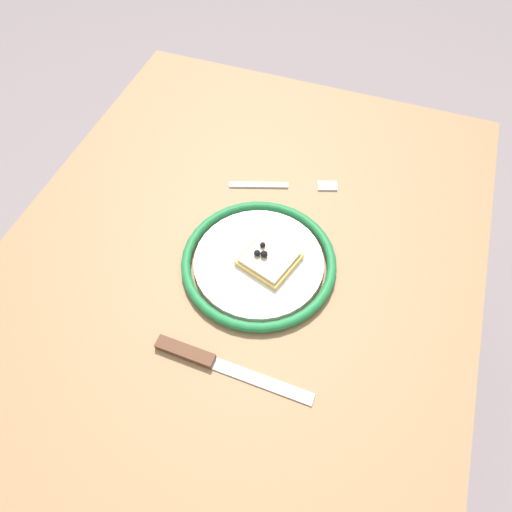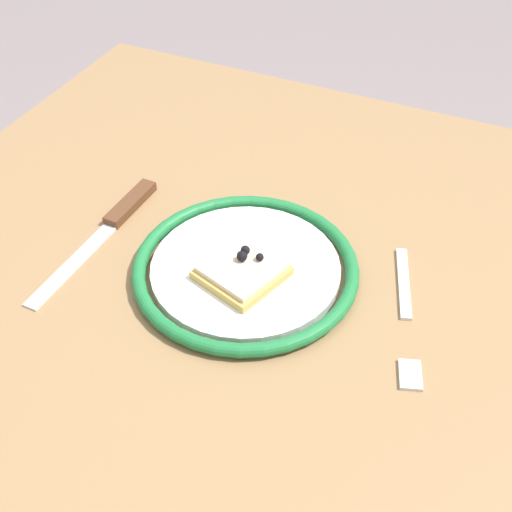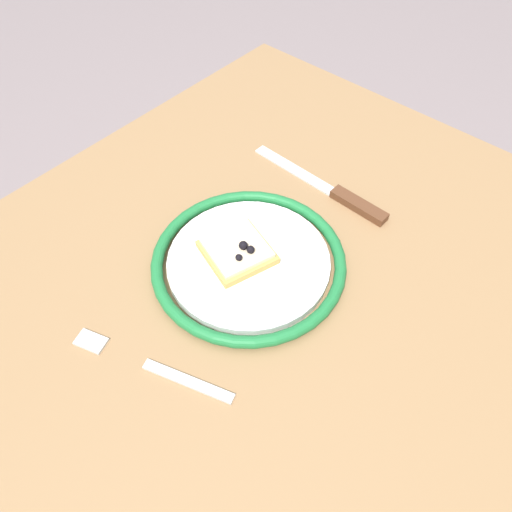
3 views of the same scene
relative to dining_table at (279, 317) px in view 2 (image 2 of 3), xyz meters
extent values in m
cube|color=#936D47|center=(0.00, 0.00, 0.08)|extent=(0.95, 0.79, 0.03)
cylinder|color=#4C4742|center=(0.41, -0.34, -0.28)|extent=(0.05, 0.05, 0.69)
cylinder|color=white|center=(0.03, 0.04, 0.10)|extent=(0.21, 0.21, 0.01)
torus|color=#1E7238|center=(0.03, 0.04, 0.11)|extent=(0.25, 0.25, 0.02)
cube|color=tan|center=(0.02, 0.06, 0.12)|extent=(0.10, 0.10, 0.01)
cube|color=beige|center=(0.02, 0.06, 0.12)|extent=(0.09, 0.09, 0.01)
sphere|color=black|center=(0.03, 0.05, 0.13)|extent=(0.01, 0.01, 0.01)
sphere|color=black|center=(0.03, 0.04, 0.13)|extent=(0.01, 0.01, 0.01)
sphere|color=black|center=(0.01, 0.04, 0.13)|extent=(0.01, 0.01, 0.01)
cube|color=silver|center=(0.21, 0.11, 0.10)|extent=(0.02, 0.15, 0.00)
cube|color=#59331E|center=(0.21, -0.01, 0.10)|extent=(0.02, 0.09, 0.01)
cube|color=silver|center=(-0.14, -0.02, 0.10)|extent=(0.05, 0.11, 0.00)
cube|color=silver|center=(-0.18, 0.10, 0.10)|extent=(0.03, 0.04, 0.00)
camera|label=1|loc=(0.43, 0.18, 0.74)|focal=32.76mm
camera|label=2|loc=(-0.22, 0.54, 0.64)|focal=48.43mm
camera|label=3|loc=(-0.27, -0.23, 0.62)|focal=34.83mm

